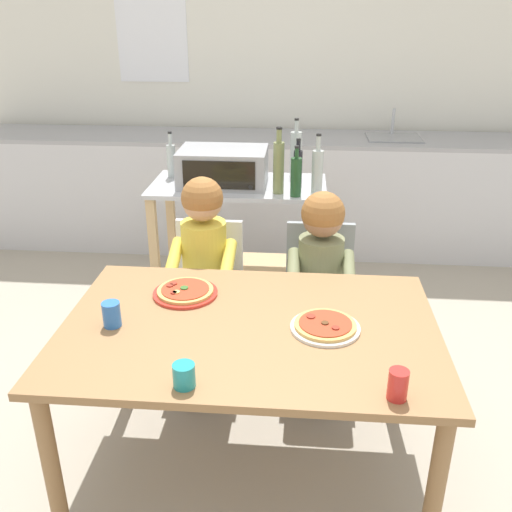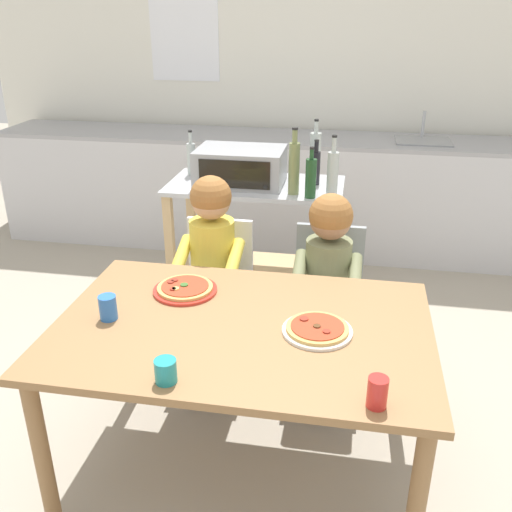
{
  "view_description": "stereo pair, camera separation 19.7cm",
  "coord_description": "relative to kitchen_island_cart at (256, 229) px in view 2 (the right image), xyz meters",
  "views": [
    {
      "loc": [
        0.18,
        -1.81,
        1.82
      ],
      "look_at": [
        0.0,
        0.3,
        0.88
      ],
      "focal_mm": 39.55,
      "sensor_mm": 36.0,
      "label": 1
    },
    {
      "loc": [
        0.37,
        -1.79,
        1.82
      ],
      "look_at": [
        0.0,
        0.3,
        0.88
      ],
      "focal_mm": 39.55,
      "sensor_mm": 36.0,
      "label": 2
    }
  ],
  "objects": [
    {
      "name": "toaster_oven",
      "position": [
        -0.09,
        -0.01,
        0.39
      ],
      "size": [
        0.5,
        0.36,
        0.21
      ],
      "color": "#999BA0",
      "rests_on": "kitchen_island_cart"
    },
    {
      "name": "dining_chair_left",
      "position": [
        -0.09,
        -0.62,
        -0.09
      ],
      "size": [
        0.36,
        0.36,
        0.81
      ],
      "color": "silver",
      "rests_on": "ground"
    },
    {
      "name": "kitchen_island_cart",
      "position": [
        0.0,
        0.0,
        0.0
      ],
      "size": [
        1.03,
        0.53,
        0.86
      ],
      "color": "#B7BABF",
      "rests_on": "ground"
    },
    {
      "name": "child_in_olive_shirt",
      "position": [
        0.48,
        -0.73,
        0.11
      ],
      "size": [
        0.32,
        0.42,
        1.01
      ],
      "color": "#424C6B",
      "rests_on": "ground"
    },
    {
      "name": "bottle_dark_olive_oil",
      "position": [
        0.45,
        -0.17,
        0.42
      ],
      "size": [
        0.06,
        0.06,
        0.34
      ],
      "color": "#ADB7B2",
      "rests_on": "kitchen_island_cart"
    },
    {
      "name": "child_in_yellow_shirt",
      "position": [
        -0.09,
        -0.74,
        0.13
      ],
      "size": [
        0.32,
        0.42,
        1.07
      ],
      "color": "#424C6B",
      "rests_on": "ground"
    },
    {
      "name": "bottle_clear_vinegar",
      "position": [
        0.24,
        -0.15,
        0.44
      ],
      "size": [
        0.06,
        0.06,
        0.37
      ],
      "color": "olive",
      "rests_on": "kitchen_island_cart"
    },
    {
      "name": "bottle_squat_spirits",
      "position": [
        -0.42,
        0.12,
        0.39
      ],
      "size": [
        0.05,
        0.05,
        0.28
      ],
      "color": "#ADB7B2",
      "rests_on": "kitchen_island_cart"
    },
    {
      "name": "pizza_plate_red_rimmed",
      "position": [
        -0.09,
        -1.15,
        0.17
      ],
      "size": [
        0.27,
        0.27,
        0.03
      ],
      "color": "red",
      "rests_on": "dining_table"
    },
    {
      "name": "dining_table",
      "position": [
        0.19,
        -1.37,
        0.07
      ],
      "size": [
        1.41,
        0.94,
        0.73
      ],
      "color": "olive",
      "rests_on": "ground"
    },
    {
      "name": "bottle_tall_green_wine",
      "position": [
        0.34,
        -0.2,
        0.4
      ],
      "size": [
        0.06,
        0.06,
        0.28
      ],
      "color": "#1E4723",
      "rests_on": "kitchen_island_cart"
    },
    {
      "name": "dining_chair_right",
      "position": [
        0.48,
        -0.61,
        -0.09
      ],
      "size": [
        0.36,
        0.36,
        0.81
      ],
      "color": "gray",
      "rests_on": "ground"
    },
    {
      "name": "ground_plane",
      "position": [
        0.19,
        -0.23,
        -0.57
      ],
      "size": [
        11.41,
        11.41,
        0.0
      ],
      "primitive_type": "plane",
      "color": "#A89E8C"
    },
    {
      "name": "drinking_cup_red",
      "position": [
        0.68,
        -1.76,
        0.21
      ],
      "size": [
        0.06,
        0.06,
        0.1
      ],
      "primitive_type": "cylinder",
      "color": "red",
      "rests_on": "dining_table"
    },
    {
      "name": "bottle_slim_sauce",
      "position": [
        0.33,
        0.19,
        0.43
      ],
      "size": [
        0.07,
        0.07,
        0.35
      ],
      "color": "#ADB7B2",
      "rests_on": "kitchen_island_cart"
    },
    {
      "name": "back_wall_tiled",
      "position": [
        0.19,
        1.54,
        0.78
      ],
      "size": [
        5.45,
        0.14,
        2.7
      ],
      "color": "white",
      "rests_on": "ground"
    },
    {
      "name": "bottle_brown_beer",
      "position": [
        0.35,
        0.05,
        0.39
      ],
      "size": [
        0.05,
        0.05,
        0.26
      ],
      "color": "black",
      "rests_on": "kitchen_island_cart"
    },
    {
      "name": "pizza_plate_white",
      "position": [
        0.48,
        -1.38,
        0.17
      ],
      "size": [
        0.26,
        0.26,
        0.03
      ],
      "color": "white",
      "rests_on": "dining_table"
    },
    {
      "name": "kitchen_counter",
      "position": [
        0.2,
        1.13,
        -0.12
      ],
      "size": [
        4.9,
        0.6,
        1.1
      ],
      "color": "silver",
      "rests_on": "ground"
    },
    {
      "name": "drinking_cup_teal",
      "position": [
        0.03,
        -1.75,
        0.2
      ],
      "size": [
        0.07,
        0.07,
        0.08
      ],
      "primitive_type": "cylinder",
      "color": "teal",
      "rests_on": "dining_table"
    },
    {
      "name": "drinking_cup_blue",
      "position": [
        -0.31,
        -1.42,
        0.2
      ],
      "size": [
        0.07,
        0.07,
        0.1
      ],
      "primitive_type": "cylinder",
      "color": "blue",
      "rests_on": "dining_table"
    }
  ]
}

